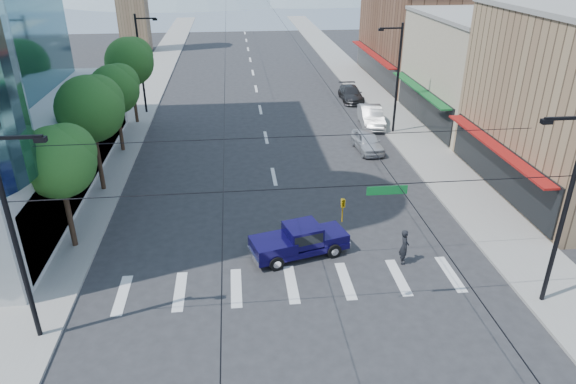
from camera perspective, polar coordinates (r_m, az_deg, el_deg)
name	(u,v)px	position (r m, az deg, el deg)	size (l,w,h in m)	color
ground	(300,304)	(23.43, 1.31, -12.33)	(160.00, 160.00, 0.00)	#28282B
sidewalk_left	(148,87)	(60.76, -15.26, 11.23)	(4.00, 120.00, 0.15)	gray
sidewalk_right	(358,81)	(61.73, 7.78, 12.11)	(4.00, 120.00, 0.15)	gray
shop_mid	(494,72)	(48.90, 21.92, 12.25)	(12.00, 14.00, 9.00)	tan
shop_far	(429,36)	(63.16, 15.43, 16.33)	(12.00, 18.00, 10.00)	brown
tree_near	(61,159)	(27.51, -23.92, 3.37)	(3.65, 3.64, 6.71)	black
tree_midnear	(92,107)	(33.70, -20.91, 8.86)	(4.09, 4.09, 7.52)	black
tree_midfar	(116,87)	(40.43, -18.56, 10.95)	(3.65, 3.64, 6.71)	black
tree_far	(131,60)	(47.00, -17.05, 13.85)	(4.09, 4.09, 7.52)	black
signal_rig	(309,224)	(20.04, 2.36, -3.57)	(21.80, 0.20, 9.00)	black
lamp_pole_nw	(142,61)	(49.86, -15.93, 13.86)	(2.00, 0.25, 9.00)	black
lamp_pole_ne	(396,75)	(43.41, 11.95, 12.60)	(2.00, 0.25, 9.00)	black
pickup_truck	(299,240)	(26.24, 1.23, -5.36)	(5.30, 3.02, 1.70)	#0D0739
pedestrian	(404,247)	(26.26, 12.79, -5.93)	(0.68, 0.44, 1.86)	black
parked_car_near	(367,141)	(40.27, 8.80, 5.58)	(1.74, 4.32, 1.47)	silver
parked_car_mid	(371,116)	(46.07, 9.20, 8.30)	(1.81, 5.19, 1.71)	#BABABA
parked_car_far	(351,94)	(53.60, 7.01, 10.78)	(2.04, 5.02, 1.46)	#2A2A2C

